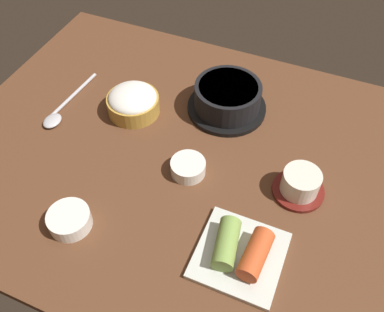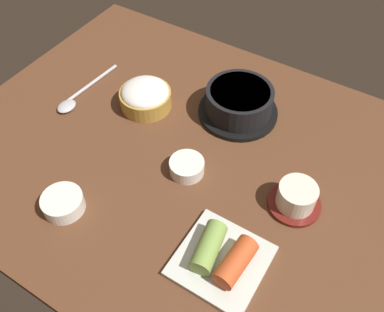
# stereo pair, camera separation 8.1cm
# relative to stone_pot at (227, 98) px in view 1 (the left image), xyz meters

# --- Properties ---
(dining_table) EXTENTS (1.00, 0.76, 0.02)m
(dining_table) POSITION_rel_stone_pot_xyz_m (-0.03, -0.16, -0.04)
(dining_table) COLOR #56331E
(dining_table) RESTS_ON ground
(stone_pot) EXTENTS (0.18, 0.18, 0.07)m
(stone_pot) POSITION_rel_stone_pot_xyz_m (0.00, 0.00, 0.00)
(stone_pot) COLOR black
(stone_pot) RESTS_ON dining_table
(rice_bowl) EXTENTS (0.12, 0.12, 0.06)m
(rice_bowl) POSITION_rel_stone_pot_xyz_m (-0.19, -0.09, -0.00)
(rice_bowl) COLOR #B78C38
(rice_bowl) RESTS_ON dining_table
(tea_cup_with_saucer) EXTENTS (0.10, 0.10, 0.05)m
(tea_cup_with_saucer) POSITION_rel_stone_pot_xyz_m (0.20, -0.17, -0.01)
(tea_cup_with_saucer) COLOR maroon
(tea_cup_with_saucer) RESTS_ON dining_table
(banchan_cup_center) EXTENTS (0.07, 0.07, 0.03)m
(banchan_cup_center) POSITION_rel_stone_pot_xyz_m (-0.01, -0.20, -0.02)
(banchan_cup_center) COLOR white
(banchan_cup_center) RESTS_ON dining_table
(kimchi_plate) EXTENTS (0.15, 0.15, 0.05)m
(kimchi_plate) POSITION_rel_stone_pot_xyz_m (0.14, -0.33, -0.02)
(kimchi_plate) COLOR silver
(kimchi_plate) RESTS_ON dining_table
(side_bowl_near) EXTENTS (0.08, 0.08, 0.03)m
(side_bowl_near) POSITION_rel_stone_pot_xyz_m (-0.16, -0.39, -0.02)
(side_bowl_near) COLOR white
(side_bowl_near) RESTS_ON dining_table
(spoon) EXTENTS (0.04, 0.20, 0.01)m
(spoon) POSITION_rel_stone_pot_xyz_m (-0.34, -0.16, -0.03)
(spoon) COLOR #B7B7BC
(spoon) RESTS_ON dining_table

